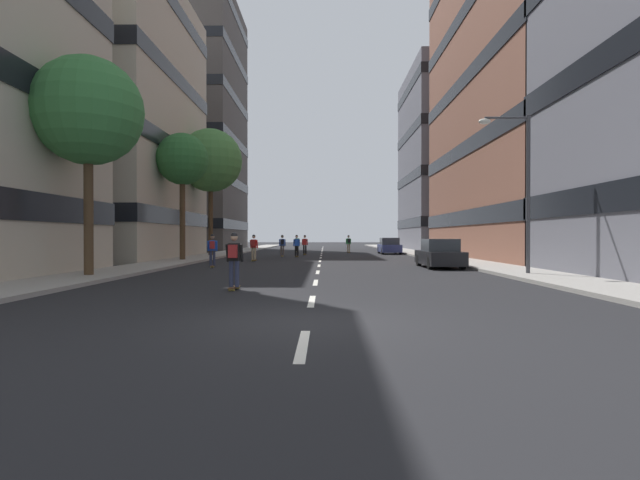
% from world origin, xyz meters
% --- Properties ---
extents(ground_plane, '(190.87, 190.87, 0.00)m').
position_xyz_m(ground_plane, '(0.00, 31.81, 0.00)').
color(ground_plane, black).
extents(sidewalk_left, '(2.87, 87.48, 0.14)m').
position_xyz_m(sidewalk_left, '(-9.00, 35.79, 0.07)').
color(sidewalk_left, '#9E9991').
rests_on(sidewalk_left, ground_plane).
extents(sidewalk_right, '(2.87, 87.48, 0.14)m').
position_xyz_m(sidewalk_right, '(9.00, 35.79, 0.07)').
color(sidewalk_right, '#9E9991').
rests_on(sidewalk_right, ground_plane).
extents(lane_markings, '(0.16, 72.20, 0.01)m').
position_xyz_m(lane_markings, '(0.00, 33.00, 0.00)').
color(lane_markings, silver).
rests_on(lane_markings, ground_plane).
extents(building_left_mid, '(14.79, 16.51, 20.27)m').
position_xyz_m(building_left_mid, '(-17.78, 26.54, 10.23)').
color(building_left_mid, '#BCB29E').
rests_on(building_left_mid, ground_plane).
extents(building_left_far, '(14.79, 16.50, 30.31)m').
position_xyz_m(building_left_far, '(-17.78, 49.95, 15.25)').
color(building_left_far, '#4C4744').
rests_on(building_left_far, ground_plane).
extents(building_right_mid, '(14.79, 22.88, 34.98)m').
position_xyz_m(building_right_mid, '(17.78, 26.54, 17.58)').
color(building_right_mid, brown).
rests_on(building_right_mid, ground_plane).
extents(building_right_far, '(14.79, 16.40, 21.58)m').
position_xyz_m(building_right_far, '(17.78, 49.95, 10.88)').
color(building_right_far, slate).
rests_on(building_right_far, ground_plane).
extents(parked_car_near, '(1.82, 4.40, 1.52)m').
position_xyz_m(parked_car_near, '(6.37, 16.29, 0.70)').
color(parked_car_near, black).
rests_on(parked_car_near, ground_plane).
extents(parked_car_mid, '(1.82, 4.40, 1.52)m').
position_xyz_m(parked_car_mid, '(6.37, 36.33, 0.70)').
color(parked_car_mid, navy).
rests_on(parked_car_mid, ground_plane).
extents(street_tree_near, '(5.13, 5.13, 10.27)m').
position_xyz_m(street_tree_near, '(-9.00, 30.22, 7.82)').
color(street_tree_near, '#4C3823').
rests_on(street_tree_near, sidewalk_left).
extents(street_tree_mid, '(4.25, 4.25, 8.59)m').
position_xyz_m(street_tree_mid, '(-9.00, 9.74, 6.57)').
color(street_tree_mid, '#4C3823').
rests_on(street_tree_mid, sidewalk_left).
extents(street_tree_far, '(3.37, 3.37, 8.26)m').
position_xyz_m(street_tree_far, '(-9.00, 22.37, 6.65)').
color(street_tree_far, '#4C3823').
rests_on(street_tree_far, sidewalk_left).
extents(streetlamp_right, '(2.13, 0.30, 6.50)m').
position_xyz_m(streetlamp_right, '(8.35, 10.77, 4.14)').
color(streetlamp_right, '#3F3F44').
rests_on(streetlamp_right, sidewalk_right).
extents(skater_0, '(0.54, 0.91, 1.78)m').
position_xyz_m(skater_0, '(-2.47, 5.58, 1.02)').
color(skater_0, brown).
rests_on(skater_0, ground_plane).
extents(skater_1, '(0.55, 0.92, 1.78)m').
position_xyz_m(skater_1, '(-4.44, 23.08, 1.02)').
color(skater_1, brown).
rests_on(skater_1, ground_plane).
extents(skater_2, '(0.56, 0.92, 1.78)m').
position_xyz_m(skater_2, '(2.72, 39.98, 1.02)').
color(skater_2, brown).
rests_on(skater_2, ground_plane).
extents(skater_3, '(0.57, 0.92, 1.78)m').
position_xyz_m(skater_3, '(-1.94, 29.59, 0.98)').
color(skater_3, brown).
rests_on(skater_3, ground_plane).
extents(skater_4, '(0.56, 0.92, 1.78)m').
position_xyz_m(skater_4, '(-2.62, 42.02, 1.02)').
color(skater_4, brown).
rests_on(skater_4, ground_plane).
extents(skater_5, '(0.55, 0.91, 1.78)m').
position_xyz_m(skater_5, '(-1.48, 34.23, 0.98)').
color(skater_5, brown).
rests_on(skater_5, ground_plane).
extents(skater_6, '(0.56, 0.92, 1.78)m').
position_xyz_m(skater_6, '(-5.68, 16.54, 1.02)').
color(skater_6, brown).
rests_on(skater_6, ground_plane).
extents(skater_7, '(0.54, 0.91, 1.78)m').
position_xyz_m(skater_7, '(-3.18, 30.62, 1.02)').
color(skater_7, brown).
rests_on(skater_7, ground_plane).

